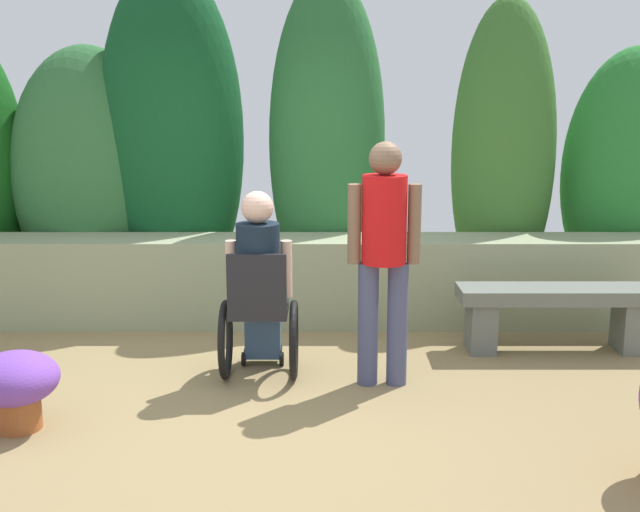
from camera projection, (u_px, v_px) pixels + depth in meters
name	position (u px, v px, depth m)	size (l,w,h in m)	color
ground_plane	(256.00, 405.00, 5.13)	(10.84, 10.84, 0.00)	olive
stone_retaining_wall	(272.00, 281.00, 6.87)	(6.76, 0.56, 0.75)	gray
hedge_backdrop	(238.00, 159.00, 7.36)	(7.75, 1.06, 3.13)	#145116
stone_bench	(556.00, 308.00, 6.13)	(1.52, 0.38, 0.51)	#61665E
person_in_wheelchair	(259.00, 291.00, 5.53)	(0.53, 0.66, 1.33)	black
person_standing_companion	(384.00, 248.00, 5.31)	(0.49, 0.30, 1.67)	#44496B
flower_pot_red_accent	(15.00, 384.00, 4.72)	(0.52, 0.52, 0.48)	#9C5227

